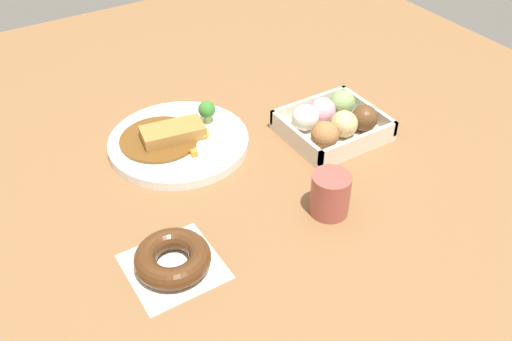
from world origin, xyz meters
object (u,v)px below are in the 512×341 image
Objects in this scene: curry_plate at (178,140)px; donut_box at (333,122)px; chocolate_ring_donut at (173,259)px; coffee_mug at (330,194)px.

donut_box is at bearing 155.61° from curry_plate.
chocolate_ring_donut is at bearing 19.70° from donut_box.
curry_plate is at bearing -24.39° from donut_box.
donut_box is at bearing -160.30° from chocolate_ring_donut.
chocolate_ring_donut is (0.14, 0.28, 0.00)m from curry_plate.
curry_plate is at bearing -66.17° from coffee_mug.
coffee_mug is at bearing 113.83° from curry_plate.
chocolate_ring_donut is at bearing 62.93° from curry_plate.
chocolate_ring_donut is (0.42, 0.15, -0.01)m from donut_box.
coffee_mug reaches higher than donut_box.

